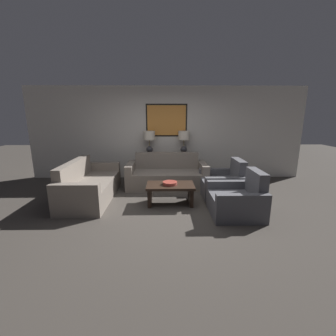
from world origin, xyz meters
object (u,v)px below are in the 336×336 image
object	(u,v)px
console_table	(167,167)
decorative_bowl	(170,183)
armchair_near_camera	(238,200)
couch_by_side	(90,186)
table_lamp_right	(184,139)
couch_by_back_wall	(167,176)
coffee_table	(170,190)
table_lamp_left	(149,139)
armchair_near_back_wall	(223,184)

from	to	relation	value
console_table	decorative_bowl	world-z (taller)	console_table
console_table	armchair_near_camera	size ratio (longest dim) A/B	1.53
console_table	couch_by_side	size ratio (longest dim) A/B	0.71
table_lamp_right	couch_by_back_wall	distance (m)	1.23
coffee_table	couch_by_side	bearing A→B (deg)	169.26
table_lamp_left	coffee_table	world-z (taller)	table_lamp_left
table_lamp_left	decorative_bowl	bearing A→B (deg)	-74.03
armchair_near_camera	couch_by_side	bearing A→B (deg)	164.22
table_lamp_right	armchair_near_back_wall	bearing A→B (deg)	-58.34
console_table	table_lamp_left	distance (m)	0.95
table_lamp_right	couch_by_side	xyz separation A→B (m)	(-2.24, -1.53, -0.90)
table_lamp_left	decorative_bowl	distance (m)	2.09
decorative_bowl	couch_by_side	bearing A→B (deg)	169.03
armchair_near_camera	decorative_bowl	bearing A→B (deg)	157.79
console_table	armchair_near_camera	bearing A→B (deg)	-61.16
console_table	armchair_near_back_wall	size ratio (longest dim) A/B	1.53
table_lamp_right	armchair_near_back_wall	size ratio (longest dim) A/B	0.68
console_table	coffee_table	xyz separation A→B (m)	(0.06, -1.87, -0.08)
table_lamp_right	coffee_table	xyz separation A→B (m)	(-0.43, -1.87, -0.89)
coffee_table	armchair_near_camera	world-z (taller)	armchair_near_camera
coffee_table	armchair_near_camera	xyz separation A→B (m)	(1.26, -0.53, -0.03)
couch_by_side	armchair_near_camera	size ratio (longest dim) A/B	2.17
coffee_table	decorative_bowl	distance (m)	0.16
couch_by_back_wall	coffee_table	xyz separation A→B (m)	(0.06, -1.19, 0.01)
table_lamp_left	table_lamp_right	xyz separation A→B (m)	(0.98, 0.00, 0.00)
table_lamp_left	couch_by_side	distance (m)	2.18
console_table	couch_by_back_wall	size ratio (longest dim) A/B	0.71
coffee_table	armchair_near_camera	size ratio (longest dim) A/B	1.05
console_table	armchair_near_camera	distance (m)	2.74
table_lamp_right	armchair_near_back_wall	distance (m)	1.83
console_table	coffee_table	world-z (taller)	console_table
coffee_table	armchair_near_back_wall	size ratio (longest dim) A/B	1.05
console_table	table_lamp_right	bearing A→B (deg)	0.00
table_lamp_right	coffee_table	distance (m)	2.12
table_lamp_left	armchair_near_back_wall	xyz separation A→B (m)	(1.81, -1.35, -0.92)
coffee_table	decorative_bowl	bearing A→B (deg)	-145.71
table_lamp_right	decorative_bowl	world-z (taller)	table_lamp_right
console_table	table_lamp_right	world-z (taller)	table_lamp_right
decorative_bowl	armchair_near_back_wall	xyz separation A→B (m)	(1.27, 0.53, -0.19)
couch_by_side	decorative_bowl	bearing A→B (deg)	-10.97
couch_by_side	armchair_near_back_wall	bearing A→B (deg)	3.39
couch_by_back_wall	armchair_near_back_wall	size ratio (longest dim) A/B	2.17
armchair_near_back_wall	table_lamp_left	bearing A→B (deg)	143.36
console_table	couch_by_side	distance (m)	2.33
couch_by_side	decorative_bowl	size ratio (longest dim) A/B	6.80
couch_by_back_wall	table_lamp_left	bearing A→B (deg)	125.79
console_table	couch_by_back_wall	bearing A→B (deg)	-90.00
armchair_near_camera	coffee_table	bearing A→B (deg)	157.43
decorative_bowl	armchair_near_back_wall	bearing A→B (deg)	22.65
table_lamp_left	decorative_bowl	size ratio (longest dim) A/B	2.12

